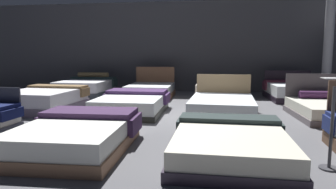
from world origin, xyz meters
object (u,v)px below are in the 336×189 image
object	(u,v)px
bed_2	(230,144)
bed_10	(221,90)
bed_9	(151,90)
bed_11	(295,91)
bed_6	(222,107)
support_pillar	(328,46)
bed_7	(328,109)
bed_8	(86,87)
bed_5	(132,104)
bed_1	(77,135)
bed_4	(45,100)
price_sign	(331,134)

from	to	relation	value
bed_2	bed_10	bearing A→B (deg)	90.51
bed_9	bed_11	bearing A→B (deg)	-0.57
bed_6	bed_11	distance (m)	3.81
bed_10	bed_11	xyz separation A→B (m)	(2.33, -0.05, 0.01)
bed_2	support_pillar	world-z (taller)	support_pillar
bed_7	bed_11	distance (m)	2.85
bed_6	bed_8	world-z (taller)	bed_6
bed_9	bed_11	world-z (taller)	bed_9
bed_7	support_pillar	bearing A→B (deg)	69.00
bed_5	bed_11	distance (m)	5.43
bed_8	bed_10	distance (m)	4.73
bed_1	bed_6	size ratio (longest dim) A/B	0.95
bed_1	bed_9	bearing A→B (deg)	88.91
support_pillar	bed_9	bearing A→B (deg)	-169.82
bed_4	bed_5	distance (m)	2.35
bed_9	bed_10	distance (m)	2.39
bed_2	bed_6	xyz separation A→B (m)	(-0.01, 2.91, 0.03)
bed_9	bed_11	distance (m)	4.72
bed_1	bed_11	distance (m)	7.49
bed_2	bed_4	bearing A→B (deg)	147.83
bed_1	bed_11	size ratio (longest dim) A/B	1.02
bed_6	bed_7	world-z (taller)	bed_7
bed_9	support_pillar	xyz separation A→B (m)	(6.02, 1.08, 1.53)
bed_8	bed_2	bearing A→B (deg)	-51.42
bed_11	support_pillar	world-z (taller)	support_pillar
bed_2	bed_5	world-z (taller)	bed_5
bed_1	bed_4	world-z (taller)	bed_4
bed_2	bed_4	xyz separation A→B (m)	(-4.57, 3.00, 0.08)
bed_7	bed_8	distance (m)	7.59
bed_1	bed_7	xyz separation A→B (m)	(4.65, 3.00, -0.02)
bed_5	bed_6	distance (m)	2.22
bed_1	bed_2	distance (m)	2.28
bed_1	bed_9	distance (m)	5.83
bed_10	price_sign	size ratio (longest dim) A/B	1.77
bed_11	support_pillar	xyz separation A→B (m)	(1.30, 1.06, 1.48)
bed_11	support_pillar	size ratio (longest dim) A/B	0.58
bed_5	support_pillar	bearing A→B (deg)	33.03
price_sign	support_pillar	bearing A→B (deg)	70.97
bed_4	bed_6	xyz separation A→B (m)	(4.56, -0.10, -0.05)
bed_8	support_pillar	xyz separation A→B (m)	(8.36, 1.06, 1.46)
bed_10	bed_9	bearing A→B (deg)	-176.18
bed_1	bed_10	world-z (taller)	bed_10
bed_7	bed_9	size ratio (longest dim) A/B	1.02
bed_1	bed_7	size ratio (longest dim) A/B	1.03
bed_4	price_sign	world-z (taller)	price_sign
bed_5	bed_6	bearing A→B (deg)	-3.02
bed_11	price_sign	distance (m)	6.27
bed_1	bed_8	world-z (taller)	bed_8
bed_9	bed_10	size ratio (longest dim) A/B	0.98
bed_1	bed_5	xyz separation A→B (m)	(0.06, 2.99, 0.00)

